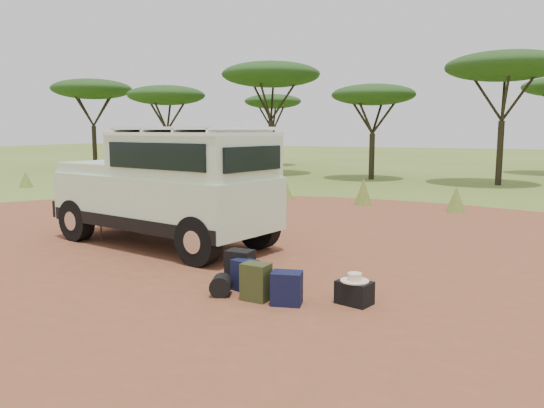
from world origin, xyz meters
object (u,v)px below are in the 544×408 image
at_px(walking_staff, 101,209).
at_px(backpack_olive, 256,282).
at_px(backpack_navy, 245,275).
at_px(safari_vehicle, 169,189).
at_px(backpack_black, 240,268).
at_px(duffel_navy, 287,288).
at_px(hard_case, 354,293).

xyz_separation_m(walking_staff, backpack_olive, (4.96, -2.30, -0.47)).
distance_m(walking_staff, backpack_olive, 5.48).
height_order(backpack_navy, backpack_olive, backpack_olive).
bearing_deg(walking_staff, safari_vehicle, -36.34).
distance_m(backpack_black, duffel_navy, 1.23).
xyz_separation_m(backpack_navy, duffel_navy, (0.86, -0.35, -0.01)).
distance_m(safari_vehicle, backpack_navy, 3.88).
relative_size(backpack_black, hard_case, 1.20).
height_order(walking_staff, duffel_navy, walking_staff).
bearing_deg(backpack_black, backpack_olive, -44.60).
relative_size(walking_staff, backpack_navy, 3.17).
relative_size(backpack_black, backpack_navy, 1.17).
height_order(backpack_navy, duffel_navy, backpack_navy).
height_order(backpack_navy, hard_case, backpack_navy).
xyz_separation_m(safari_vehicle, backpack_navy, (2.99, -2.27, -0.99)).
height_order(walking_staff, backpack_navy, walking_staff).
bearing_deg(backpack_navy, walking_staff, 174.00).
bearing_deg(backpack_navy, hard_case, 19.05).
bearing_deg(safari_vehicle, hard_case, -12.66).
xyz_separation_m(backpack_black, duffel_navy, (1.07, -0.60, -0.05)).
bearing_deg(walking_staff, duffel_navy, -70.98).
height_order(backpack_black, backpack_olive, backpack_black).
height_order(backpack_olive, hard_case, backpack_olive).
bearing_deg(backpack_black, safari_vehicle, 145.36).
bearing_deg(safari_vehicle, backpack_black, -23.78).
bearing_deg(backpack_black, walking_staff, 160.39).
bearing_deg(backpack_navy, backpack_olive, -27.22).
height_order(backpack_black, duffel_navy, backpack_black).
relative_size(backpack_olive, duffel_navy, 1.15).
bearing_deg(hard_case, backpack_olive, -147.37).
relative_size(walking_staff, hard_case, 3.25).
bearing_deg(duffel_navy, backpack_navy, 144.69).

